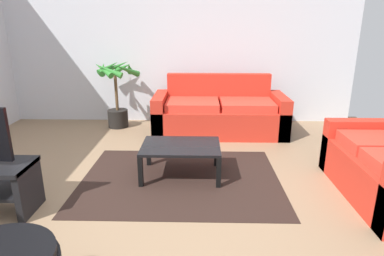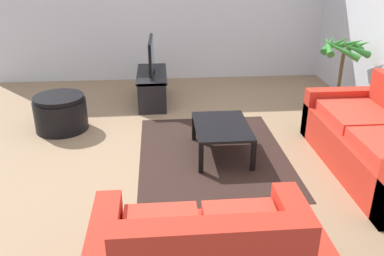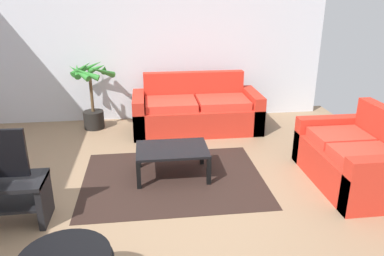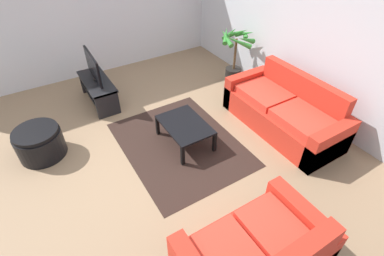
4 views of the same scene
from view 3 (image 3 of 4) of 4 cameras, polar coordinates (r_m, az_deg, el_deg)
name	(u,v)px [view 3 (image 3 of 4)]	position (r m, az deg, el deg)	size (l,w,h in m)	color
ground_plane	(166,204)	(4.19, -4.00, -11.47)	(6.60, 6.60, 0.00)	#937556
wall_back	(153,42)	(6.62, -5.86, 12.82)	(6.00, 0.06, 2.70)	silver
couch_main	(196,112)	(6.20, 0.65, 2.46)	(2.05, 0.90, 0.90)	red
couch_loveseat	(355,160)	(4.89, 23.54, -4.43)	(0.90, 1.47, 0.90)	red
coffee_table	(172,152)	(4.64, -3.03, -3.60)	(0.88, 0.62, 0.37)	black
area_rug	(173,179)	(4.69, -2.87, -7.67)	(2.20, 1.70, 0.01)	black
potted_palm	(92,95)	(6.38, -14.92, 4.89)	(0.75, 0.72, 1.13)	black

